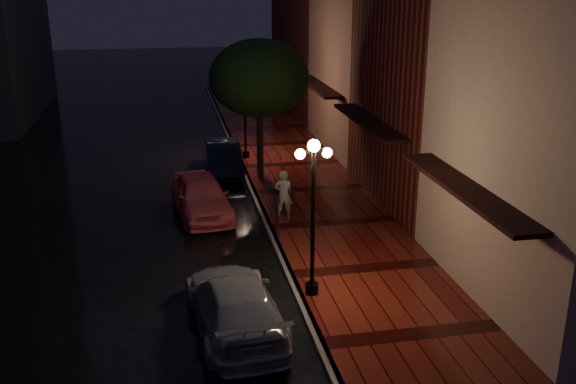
{
  "coord_description": "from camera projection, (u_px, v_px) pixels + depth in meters",
  "views": [
    {
      "loc": [
        -3.26,
        -20.24,
        8.38
      ],
      "look_at": [
        0.64,
        -0.06,
        1.4
      ],
      "focal_mm": 40.0,
      "sensor_mm": 36.0,
      "label": 1
    }
  ],
  "objects": [
    {
      "name": "storefront_extra",
      "position": [
        327.0,
        31.0,
        40.34
      ],
      "size": [
        5.0,
        12.0,
        10.0
      ],
      "primitive_type": "cube",
      "color": "#511914",
      "rests_on": "ground"
    },
    {
      "name": "street_tree",
      "position": [
        259.0,
        81.0,
        26.42
      ],
      "size": [
        4.16,
        4.16,
        5.8
      ],
      "color": "black",
      "rests_on": "sidewalk"
    },
    {
      "name": "streetlamp_near",
      "position": [
        313.0,
        209.0,
        16.68
      ],
      "size": [
        0.96,
        0.36,
        4.31
      ],
      "color": "black",
      "rests_on": "sidewalk"
    },
    {
      "name": "sidewalk",
      "position": [
        333.0,
        224.0,
        22.48
      ],
      "size": [
        4.5,
        60.0,
        0.15
      ],
      "primitive_type": "cube",
      "color": "#410E0B",
      "rests_on": "ground"
    },
    {
      "name": "ground",
      "position": [
        269.0,
        231.0,
        22.1
      ],
      "size": [
        120.0,
        120.0,
        0.0
      ],
      "primitive_type": "plane",
      "color": "black",
      "rests_on": "ground"
    },
    {
      "name": "parking_meter",
      "position": [
        278.0,
        213.0,
        21.08
      ],
      "size": [
        0.13,
        0.1,
        1.34
      ],
      "rotation": [
        0.0,
        0.0,
        0.07
      ],
      "color": "black",
      "rests_on": "sidewalk"
    },
    {
      "name": "silver_car",
      "position": [
        235.0,
        304.0,
        15.73
      ],
      "size": [
        2.4,
        5.06,
        1.42
      ],
      "primitive_type": "imported",
      "rotation": [
        0.0,
        0.0,
        3.22
      ],
      "color": "#ABAAB2",
      "rests_on": "ground"
    },
    {
      "name": "streetlamp_far",
      "position": [
        245.0,
        106.0,
        29.7
      ],
      "size": [
        0.96,
        0.36,
        4.31
      ],
      "color": "black",
      "rests_on": "sidewalk"
    },
    {
      "name": "storefront_mid",
      "position": [
        448.0,
        58.0,
        23.45
      ],
      "size": [
        5.0,
        8.0,
        11.0
      ],
      "primitive_type": "cube",
      "color": "#511914",
      "rests_on": "ground"
    },
    {
      "name": "woman_with_umbrella",
      "position": [
        284.0,
        174.0,
        22.28
      ],
      "size": [
        1.04,
        1.06,
        2.51
      ],
      "rotation": [
        0.0,
        0.0,
        2.95
      ],
      "color": "white",
      "rests_on": "sidewalk"
    },
    {
      "name": "curb",
      "position": [
        269.0,
        229.0,
        22.08
      ],
      "size": [
        0.25,
        60.0,
        0.15
      ],
      "primitive_type": "cube",
      "color": "#595451",
      "rests_on": "ground"
    },
    {
      "name": "storefront_near",
      "position": [
        575.0,
        145.0,
        16.41
      ],
      "size": [
        5.0,
        8.0,
        8.5
      ],
      "primitive_type": "cube",
      "color": "gray",
      "rests_on": "ground"
    },
    {
      "name": "storefront_far",
      "position": [
        377.0,
        59.0,
        31.21
      ],
      "size": [
        5.0,
        8.0,
        9.0
      ],
      "primitive_type": "cube",
      "color": "#8C5951",
      "rests_on": "ground"
    },
    {
      "name": "navy_car",
      "position": [
        223.0,
        157.0,
        28.41
      ],
      "size": [
        1.54,
        4.29,
        1.41
      ],
      "primitive_type": "imported",
      "rotation": [
        0.0,
        0.0,
        -0.01
      ],
      "color": "black",
      "rests_on": "ground"
    },
    {
      "name": "pink_car",
      "position": [
        201.0,
        196.0,
        23.3
      ],
      "size": [
        2.33,
        4.65,
        1.52
      ],
      "primitive_type": "imported",
      "rotation": [
        0.0,
        0.0,
        0.12
      ],
      "color": "#E45D67",
      "rests_on": "ground"
    }
  ]
}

